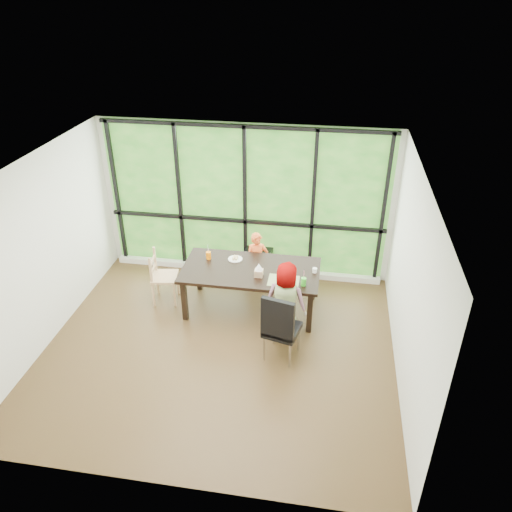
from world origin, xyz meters
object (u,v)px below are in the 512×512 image
chair_window_leather (259,247)px  tissue_box (259,273)px  orange_cup (208,255)px  green_cup (304,282)px  chair_interior_leather (282,325)px  chair_end_beech (165,277)px  plate_near (286,280)px  child_older (287,302)px  plate_far (235,259)px  dining_table (251,289)px  child_toddler (257,261)px  white_mug (315,270)px

chair_window_leather → tissue_box: chair_window_leather is taller
orange_cup → green_cup: (1.56, -0.53, 0.00)m
chair_interior_leather → chair_end_beech: bearing=-14.2°
plate_near → green_cup: bearing=-18.4°
chair_interior_leather → child_older: 0.45m
green_cup → plate_far: bearing=152.9°
dining_table → tissue_box: (0.16, -0.18, 0.43)m
chair_interior_leather → child_older: (0.01, 0.45, 0.08)m
chair_interior_leather → chair_end_beech: size_ratio=1.20×
chair_end_beech → orange_cup: 0.81m
dining_table → green_cup: (0.84, -0.33, 0.44)m
child_toddler → child_older: size_ratio=0.83×
plate_near → plate_far: bearing=150.4°
tissue_box → white_mug: bearing=16.2°
chair_end_beech → child_older: bearing=-115.3°
chair_interior_leather → child_toddler: chair_interior_leather is taller
green_cup → child_toddler: bearing=130.9°
dining_table → tissue_box: bearing=-48.8°
chair_window_leather → chair_interior_leather: 2.23m
chair_window_leather → white_mug: size_ratio=14.89×
child_older → chair_window_leather: bearing=-57.8°
chair_window_leather → white_mug: (1.03, -1.02, 0.25)m
plate_far → white_mug: 1.29m
chair_window_leather → child_toddler: bearing=-74.5°
green_cup → white_mug: (0.14, 0.39, -0.03)m
white_mug → tissue_box: (-0.83, -0.24, 0.02)m
chair_end_beech → child_older: size_ratio=0.72×
plate_far → tissue_box: (0.45, -0.43, 0.05)m
chair_end_beech → plate_near: bearing=-105.8°
child_older → child_toddler: bearing=-52.8°
chair_end_beech → child_older: (2.06, -0.63, 0.17)m
white_mug → chair_window_leather: bearing=135.3°
chair_window_leather → plate_near: bearing=-55.3°
tissue_box → plate_near: bearing=-8.1°
chair_window_leather → white_mug: bearing=-35.0°
child_toddler → white_mug: 1.18m
child_older → orange_cup: 1.58m
chair_window_leather → child_older: size_ratio=0.87×
plate_far → chair_end_beech: bearing=-168.6°
child_toddler → tissue_box: size_ratio=8.16×
plate_near → orange_cup: bearing=161.1°
tissue_box → green_cup: bearing=-12.3°
plate_far → dining_table: bearing=-40.7°
chair_window_leather → plate_far: bearing=-97.1°
plate_far → child_older: bearing=-42.8°
white_mug → tissue_box: bearing=-163.8°
tissue_box → chair_end_beech: bearing=172.7°
dining_table → child_toddler: bearing=90.0°
chair_end_beech → white_mug: 2.44m
plate_near → green_cup: 0.29m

